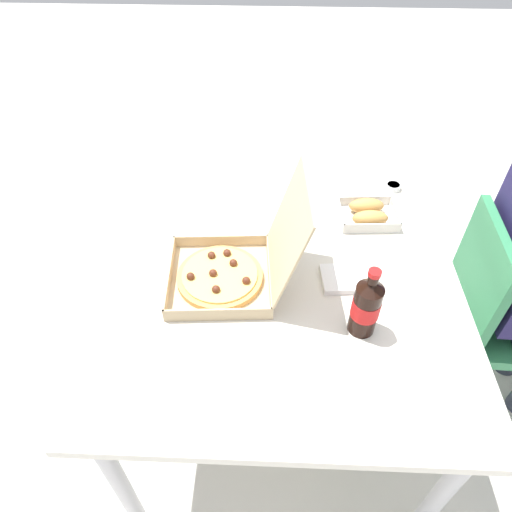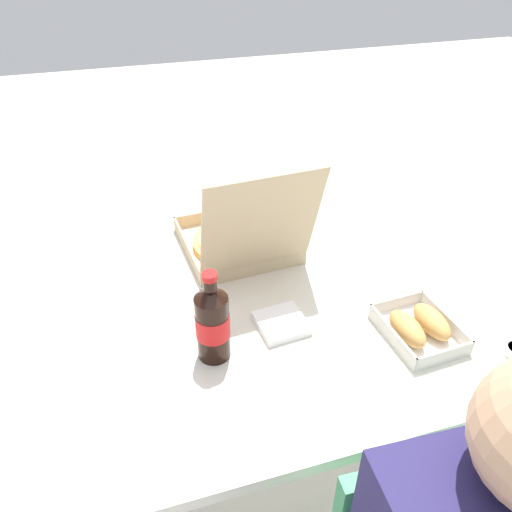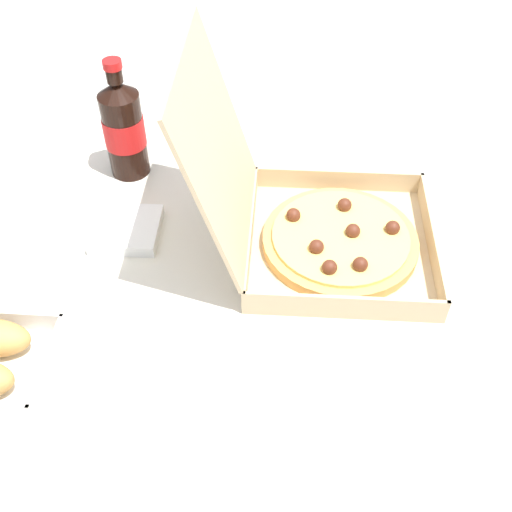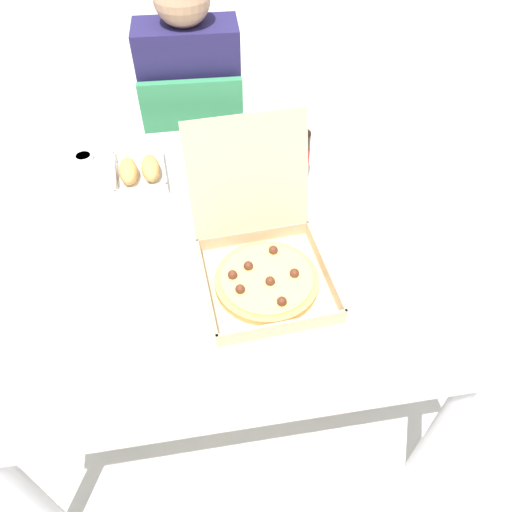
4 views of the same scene
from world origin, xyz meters
The scene contains 5 objects.
ground_plane centered at (0.00, 0.00, 0.00)m, with size 10.00×10.00×0.00m, color beige.
dining_table centered at (0.00, 0.00, 0.65)m, with size 1.24×1.05×0.71m.
pizza_box_open centered at (0.10, -0.15, 0.76)m, with size 0.32×0.41×0.33m.
cola_bottle centered at (0.26, 0.21, 0.81)m, with size 0.07×0.07×0.22m.
napkin_pile centered at (0.09, 0.17, 0.72)m, with size 0.11×0.11×0.02m, color white.
Camera 3 is at (-0.63, -0.14, 1.43)m, focal length 43.16 mm.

